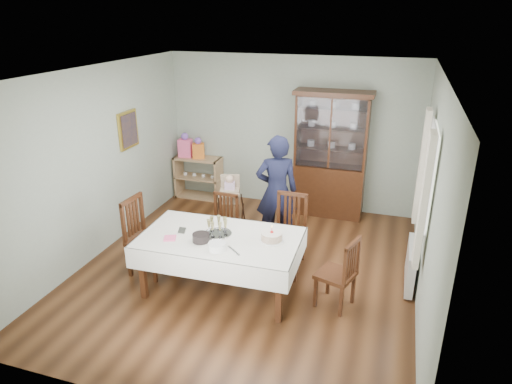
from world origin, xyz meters
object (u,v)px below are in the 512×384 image
at_px(woman, 277,191).
at_px(gift_bag_orange, 198,149).
at_px(dining_table, 221,263).
at_px(gift_bag_pink, 185,146).
at_px(champagne_tray, 218,230).
at_px(chair_end_right, 336,286).
at_px(chair_end_left, 148,251).
at_px(sideboard, 199,177).
at_px(birthday_cake, 272,237).
at_px(high_chair, 230,208).
at_px(china_cabinet, 331,153).
at_px(chair_far_left, 222,237).
at_px(chair_far_right, 288,244).

distance_m(woman, gift_bag_orange, 2.33).
distance_m(dining_table, gift_bag_pink, 3.40).
bearing_deg(woman, champagne_tray, 53.20).
bearing_deg(chair_end_right, chair_end_left, -72.44).
relative_size(sideboard, birthday_cake, 3.00).
bearing_deg(champagne_tray, high_chair, 105.70).
xyz_separation_m(china_cabinet, chair_end_right, (0.55, -2.70, -0.85)).
height_order(chair_far_left, gift_bag_pink, gift_bag_pink).
distance_m(sideboard, woman, 2.41).
relative_size(chair_end_right, birthday_cake, 3.09).
height_order(dining_table, sideboard, sideboard).
bearing_deg(china_cabinet, gift_bag_pink, 179.97).
bearing_deg(chair_end_right, high_chair, -111.39).
bearing_deg(chair_far_left, chair_end_right, -20.09).
bearing_deg(woman, dining_table, 55.63).
bearing_deg(china_cabinet, chair_end_left, -126.86).
xyz_separation_m(dining_table, gift_bag_orange, (-1.55, 2.81, 0.59)).
xyz_separation_m(dining_table, champagne_tray, (-0.05, 0.05, 0.44)).
distance_m(china_cabinet, chair_end_left, 3.47).
bearing_deg(chair_far_right, woman, 121.34).
height_order(dining_table, woman, woman).
bearing_deg(gift_bag_pink, chair_end_left, -75.27).
height_order(dining_table, chair_far_right, chair_far_right).
relative_size(china_cabinet, sideboard, 2.42).
distance_m(chair_end_right, gift_bag_orange, 4.11).
bearing_deg(dining_table, chair_end_right, 3.93).
relative_size(dining_table, gift_bag_orange, 5.15).
distance_m(dining_table, champagne_tray, 0.44).
xyz_separation_m(chair_end_left, high_chair, (0.60, 1.60, 0.05)).
xyz_separation_m(dining_table, chair_far_right, (0.66, 0.90, -0.08)).
relative_size(chair_end_left, high_chair, 1.14).
bearing_deg(gift_bag_orange, birthday_cake, -50.94).
height_order(dining_table, chair_end_right, chair_end_right).
bearing_deg(chair_far_left, woman, 43.72).
relative_size(champagne_tray, birthday_cake, 1.18).
xyz_separation_m(dining_table, high_chair, (-0.51, 1.70, -0.02)).
bearing_deg(chair_far_right, chair_end_left, -154.94).
distance_m(chair_end_left, high_chair, 1.71).
xyz_separation_m(dining_table, woman, (0.33, 1.45, 0.48)).
bearing_deg(chair_end_left, chair_far_right, -62.10).
height_order(dining_table, chair_end_left, chair_end_left).
bearing_deg(birthday_cake, sideboard, 129.26).
bearing_deg(dining_table, chair_end_left, 174.71).
relative_size(sideboard, chair_far_right, 0.88).
height_order(dining_table, gift_bag_pink, gift_bag_pink).
xyz_separation_m(chair_end_right, champagne_tray, (-1.52, -0.05, 0.55)).
bearing_deg(chair_end_right, dining_table, -68.46).
xyz_separation_m(china_cabinet, gift_bag_pink, (-2.74, 0.00, -0.12)).
relative_size(chair_far_left, chair_end_right, 0.98).
xyz_separation_m(woman, birthday_cake, (0.31, -1.35, -0.05)).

